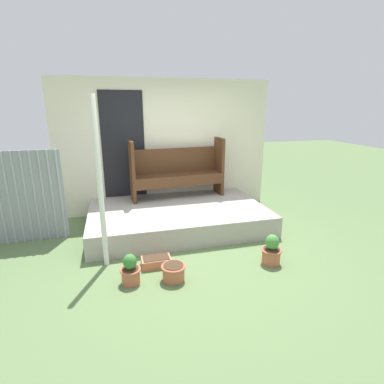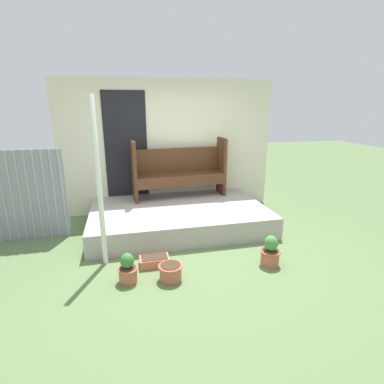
% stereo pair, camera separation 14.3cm
% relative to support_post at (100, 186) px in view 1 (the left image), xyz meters
% --- Properties ---
extents(ground_plane, '(24.00, 24.00, 0.00)m').
position_rel_support_post_xyz_m(ground_plane, '(1.25, 0.10, -1.12)').
color(ground_plane, '#5B7547').
extents(porch_slab, '(3.05, 1.90, 0.36)m').
position_rel_support_post_xyz_m(porch_slab, '(1.23, 1.05, -0.94)').
color(porch_slab, '#A8A399').
rests_on(porch_slab, ground_plane).
extents(house_wall, '(4.25, 0.08, 2.60)m').
position_rel_support_post_xyz_m(house_wall, '(1.20, 2.03, 0.18)').
color(house_wall, beige).
rests_on(house_wall, ground_plane).
extents(support_post, '(0.07, 0.07, 2.24)m').
position_rel_support_post_xyz_m(support_post, '(0.00, 0.00, 0.00)').
color(support_post, white).
rests_on(support_post, ground_plane).
extents(bench, '(1.82, 0.52, 1.13)m').
position_rel_support_post_xyz_m(bench, '(1.37, 1.70, -0.20)').
color(bench, '#4C2D19').
rests_on(bench, porch_slab).
extents(flower_pot_left, '(0.26, 0.26, 0.39)m').
position_rel_support_post_xyz_m(flower_pot_left, '(0.29, -0.55, -0.95)').
color(flower_pot_left, '#B26042').
rests_on(flower_pot_left, ground_plane).
extents(flower_pot_middle, '(0.31, 0.31, 0.21)m').
position_rel_support_post_xyz_m(flower_pot_middle, '(0.81, -0.62, -1.00)').
color(flower_pot_middle, '#B26042').
rests_on(flower_pot_middle, ground_plane).
extents(flower_pot_right, '(0.28, 0.28, 0.43)m').
position_rel_support_post_xyz_m(flower_pot_right, '(2.19, -0.57, -0.93)').
color(flower_pot_right, '#B26042').
rests_on(flower_pot_right, ground_plane).
extents(planter_box_rect, '(0.40, 0.22, 0.13)m').
position_rel_support_post_xyz_m(planter_box_rect, '(0.65, -0.23, -1.06)').
color(planter_box_rect, '#C67251').
rests_on(planter_box_rect, ground_plane).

